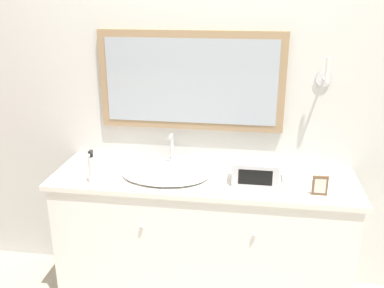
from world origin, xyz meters
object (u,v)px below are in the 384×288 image
(sink_basin, at_px, (166,173))
(appliance_box, at_px, (255,172))
(soap_bottle, at_px, (93,169))
(picture_frame, at_px, (320,186))

(sink_basin, relative_size, appliance_box, 2.00)
(soap_bottle, height_order, appliance_box, soap_bottle)
(soap_bottle, xyz_separation_m, picture_frame, (1.25, 0.02, -0.03))
(sink_basin, height_order, picture_frame, sink_basin)
(sink_basin, bearing_deg, soap_bottle, -158.52)
(appliance_box, distance_m, picture_frame, 0.36)
(sink_basin, distance_m, appliance_box, 0.53)
(sink_basin, distance_m, picture_frame, 0.87)
(soap_bottle, height_order, picture_frame, soap_bottle)
(appliance_box, xyz_separation_m, picture_frame, (0.34, -0.10, -0.01))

